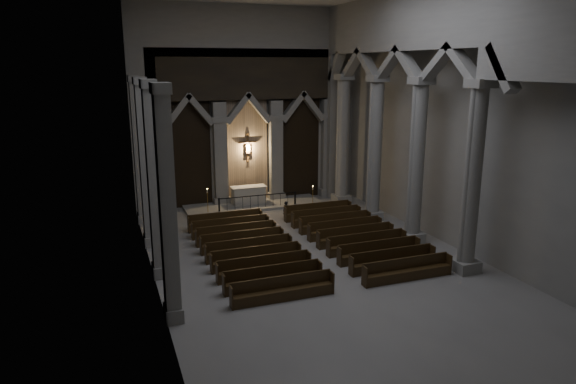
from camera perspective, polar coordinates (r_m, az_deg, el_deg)
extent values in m
plane|color=gray|center=(22.60, 3.87, -8.32)|extent=(24.00, 24.00, 0.00)
cube|color=gray|center=(32.34, -4.73, 9.38)|extent=(14.00, 0.10, 12.00)
cube|color=gray|center=(19.30, -15.28, 5.86)|extent=(0.10, 24.00, 12.00)
cube|color=gray|center=(24.77, 19.20, 7.27)|extent=(0.10, 24.00, 12.00)
cube|color=gray|center=(31.20, -13.99, 3.66)|extent=(0.80, 0.50, 6.40)
cube|color=gray|center=(31.83, -13.68, -1.57)|extent=(1.05, 0.70, 0.50)
cube|color=gray|center=(30.90, -14.22, 7.58)|extent=(1.00, 0.65, 0.35)
cube|color=gray|center=(31.77, -7.52, 4.13)|extent=(0.80, 0.50, 6.40)
cube|color=gray|center=(32.40, -7.35, -1.01)|extent=(1.05, 0.70, 0.50)
cube|color=gray|center=(31.48, -7.64, 7.99)|extent=(1.00, 0.65, 0.35)
cube|color=gray|center=(32.73, -1.35, 4.54)|extent=(0.80, 0.50, 6.40)
cube|color=gray|center=(33.34, -1.32, -0.47)|extent=(1.05, 0.70, 0.50)
cube|color=gray|center=(32.45, -1.37, 8.29)|extent=(1.00, 0.65, 0.35)
cube|color=gray|center=(34.05, 4.42, 4.87)|extent=(0.80, 0.50, 6.40)
cube|color=gray|center=(34.63, 4.33, 0.04)|extent=(1.05, 0.70, 0.50)
cube|color=gray|center=(33.78, 4.48, 8.47)|extent=(1.00, 0.65, 0.35)
cube|color=black|center=(31.72, -10.86, 4.54)|extent=(2.60, 0.15, 7.00)
cube|color=tan|center=(32.49, -4.57, 4.96)|extent=(2.60, 0.15, 7.00)
cube|color=black|center=(33.62, 1.37, 5.31)|extent=(2.60, 0.15, 7.00)
cube|color=black|center=(31.76, -4.55, 12.91)|extent=(12.00, 0.50, 3.00)
cube|color=gray|center=(30.93, -15.61, 5.91)|extent=(1.60, 0.50, 9.00)
cube|color=gray|center=(34.21, 5.69, 7.08)|extent=(1.60, 0.50, 9.00)
cube|color=gray|center=(31.81, -4.64, 17.42)|extent=(14.00, 0.50, 3.00)
plane|color=#FFDB72|center=(32.46, -4.55, 4.95)|extent=(1.50, 0.00, 1.50)
cube|color=brown|center=(32.37, -4.51, 4.93)|extent=(0.13, 0.08, 1.80)
cube|color=brown|center=(32.32, -4.52, 5.54)|extent=(1.10, 0.08, 0.13)
cube|color=tan|center=(32.32, -4.48, 4.83)|extent=(0.26, 0.10, 0.60)
sphere|color=tan|center=(32.26, -4.49, 5.53)|extent=(0.17, 0.17, 0.17)
cylinder|color=tan|center=(32.20, -4.94, 5.45)|extent=(0.45, 0.08, 0.08)
cylinder|color=tan|center=(32.34, -4.05, 5.50)|extent=(0.45, 0.08, 0.08)
cube|color=gray|center=(32.93, 5.92, -0.73)|extent=(1.00, 1.00, 0.50)
cylinder|color=gray|center=(32.18, 6.09, 5.74)|extent=(0.70, 0.70, 7.50)
cube|color=gray|center=(31.87, 6.27, 12.61)|extent=(0.95, 0.95, 0.35)
cube|color=gray|center=(29.52, 9.32, -2.57)|extent=(1.00, 1.00, 0.50)
cylinder|color=gray|center=(28.69, 9.61, 4.63)|extent=(0.70, 0.70, 7.50)
cube|color=gray|center=(28.34, 9.93, 12.33)|extent=(0.95, 0.95, 0.35)
cube|color=gray|center=(26.29, 13.59, -4.87)|extent=(1.00, 1.00, 0.50)
cylinder|color=gray|center=(25.35, 14.07, 3.19)|extent=(0.70, 0.70, 7.50)
cube|color=gray|center=(24.95, 14.60, 11.90)|extent=(0.95, 0.95, 0.35)
cube|color=gray|center=(23.29, 19.05, -7.74)|extent=(1.00, 1.00, 0.50)
cylinder|color=gray|center=(22.23, 19.81, 1.30)|extent=(0.70, 0.70, 7.50)
cube|color=gray|center=(21.77, 20.66, 11.23)|extent=(0.95, 0.95, 0.35)
cube|color=gray|center=(23.81, 17.17, 18.30)|extent=(0.55, 24.00, 2.80)
cube|color=gray|center=(33.81, 4.69, 7.19)|extent=(0.55, 1.20, 9.20)
cube|color=gray|center=(29.81, -15.79, -2.76)|extent=(0.60, 1.00, 0.50)
cube|color=gray|center=(28.99, -16.28, 4.36)|extent=(0.50, 0.80, 7.50)
cube|color=gray|center=(28.63, -16.81, 11.97)|extent=(0.60, 1.00, 0.35)
cube|color=gray|center=(26.00, -15.05, -5.17)|extent=(0.60, 1.00, 0.50)
cube|color=gray|center=(25.05, -15.59, 2.97)|extent=(0.50, 0.80, 7.50)
cube|color=gray|center=(24.65, -16.18, 11.78)|extent=(0.60, 1.00, 0.35)
cube|color=gray|center=(22.26, -14.04, -8.39)|extent=(0.60, 1.00, 0.50)
cube|color=gray|center=(21.14, -14.64, 1.06)|extent=(0.50, 0.80, 7.50)
cube|color=gray|center=(20.66, -15.30, 11.52)|extent=(0.60, 1.00, 0.35)
cube|color=gray|center=(18.62, -12.61, -12.89)|extent=(0.60, 1.00, 0.50)
cube|color=gray|center=(17.28, -13.27, -1.71)|extent=(0.50, 0.80, 7.50)
cube|color=gray|center=(16.68, -14.01, 11.13)|extent=(0.60, 1.00, 0.35)
cube|color=gray|center=(32.03, -3.84, -1.43)|extent=(8.50, 2.60, 0.15)
cube|color=beige|center=(31.95, -4.40, -0.36)|extent=(2.01, 0.78, 1.06)
cube|color=white|center=(31.82, -4.42, 0.60)|extent=(2.17, 0.87, 0.04)
cube|color=black|center=(30.92, -3.36, -0.39)|extent=(4.78, 0.05, 0.05)
cube|color=black|center=(30.45, -7.66, -1.55)|extent=(0.09, 0.09, 0.96)
cube|color=black|center=(31.77, 0.78, -0.77)|extent=(0.09, 0.09, 0.96)
cylinder|color=black|center=(30.56, -6.78, -1.52)|extent=(0.02, 0.02, 0.88)
cylinder|color=black|center=(30.67, -5.91, -1.44)|extent=(0.02, 0.02, 0.88)
cylinder|color=black|center=(30.78, -5.05, -1.36)|extent=(0.02, 0.02, 0.88)
cylinder|color=black|center=(30.90, -4.19, -1.29)|extent=(0.02, 0.02, 0.88)
cylinder|color=black|center=(31.03, -3.35, -1.21)|extent=(0.02, 0.02, 0.88)
cylinder|color=black|center=(31.17, -2.50, -1.13)|extent=(0.02, 0.02, 0.88)
cylinder|color=black|center=(31.31, -1.67, -1.05)|extent=(0.02, 0.02, 0.88)
cylinder|color=black|center=(31.46, -0.84, -0.97)|extent=(0.02, 0.02, 0.88)
cylinder|color=black|center=(31.62, -0.03, -0.90)|extent=(0.02, 0.02, 0.88)
cylinder|color=#AC8435|center=(30.56, -8.87, -2.42)|extent=(0.27, 0.27, 0.06)
cylinder|color=#AC8435|center=(30.38, -8.91, -1.26)|extent=(0.04, 0.04, 1.28)
cylinder|color=#AC8435|center=(30.22, -8.96, -0.09)|extent=(0.13, 0.13, 0.02)
cylinder|color=white|center=(30.20, -8.97, 0.12)|extent=(0.05, 0.05, 0.22)
sphere|color=#E5C250|center=(30.16, -8.98, 0.37)|extent=(0.05, 0.05, 0.05)
cylinder|color=#AC8435|center=(31.66, 2.75, -1.69)|extent=(0.23, 0.23, 0.05)
cylinder|color=#AC8435|center=(31.52, 2.76, -0.72)|extent=(0.03, 0.03, 1.11)
cylinder|color=#AC8435|center=(31.38, 2.78, 0.27)|extent=(0.12, 0.12, 0.02)
cylinder|color=white|center=(31.36, 2.78, 0.45)|extent=(0.05, 0.05, 0.19)
sphere|color=#E5C250|center=(31.33, 2.78, 0.66)|extent=(0.04, 0.04, 0.04)
cube|color=black|center=(27.76, -6.94, -3.64)|extent=(3.96, 0.38, 0.42)
cube|color=black|center=(27.79, -7.06, -2.65)|extent=(3.96, 0.07, 0.47)
cube|color=black|center=(27.34, -11.01, -3.61)|extent=(0.06, 0.42, 0.85)
cube|color=black|center=(28.18, -3.03, -2.83)|extent=(0.06, 0.42, 0.85)
cube|color=black|center=(29.38, 3.36, -2.56)|extent=(3.96, 0.38, 0.42)
cube|color=black|center=(29.42, 3.23, -1.63)|extent=(3.96, 0.07, 0.47)
cube|color=black|center=(28.62, -0.28, -2.55)|extent=(0.06, 0.42, 0.85)
cube|color=black|center=(30.14, 6.82, -1.79)|extent=(0.06, 0.42, 0.85)
cube|color=black|center=(26.69, -6.37, -4.34)|extent=(3.96, 0.38, 0.42)
cube|color=black|center=(26.72, -6.49, -3.32)|extent=(3.96, 0.07, 0.47)
cube|color=black|center=(26.26, -10.59, -4.33)|extent=(0.06, 0.42, 0.85)
cube|color=black|center=(27.14, -2.31, -3.49)|extent=(0.06, 0.42, 0.85)
cube|color=black|center=(28.38, 4.28, -3.18)|extent=(3.96, 0.38, 0.42)
cube|color=black|center=(28.41, 4.15, -2.21)|extent=(3.96, 0.07, 0.47)
cube|color=black|center=(27.59, 0.53, -3.18)|extent=(0.06, 0.42, 0.85)
cube|color=black|center=(29.17, 7.84, -2.36)|extent=(0.06, 0.42, 0.85)
cube|color=black|center=(25.64, -5.75, -5.11)|extent=(3.96, 0.38, 0.42)
cube|color=black|center=(25.66, -5.87, -4.04)|extent=(3.96, 0.07, 0.47)
cube|color=black|center=(25.18, -10.14, -5.10)|extent=(0.06, 0.42, 0.85)
cube|color=black|center=(26.10, -1.53, -4.20)|extent=(0.06, 0.42, 0.85)
cube|color=black|center=(27.39, 5.27, -3.84)|extent=(3.96, 0.38, 0.42)
cube|color=black|center=(27.41, 5.13, -2.84)|extent=(3.96, 0.07, 0.47)
cube|color=black|center=(26.57, 1.41, -3.87)|extent=(0.06, 0.42, 0.85)
cube|color=black|center=(28.21, 8.93, -2.97)|extent=(0.06, 0.42, 0.85)
cube|color=black|center=(24.59, -5.07, -5.93)|extent=(3.96, 0.38, 0.42)
cube|color=black|center=(24.60, -5.20, -4.82)|extent=(3.96, 0.07, 0.47)
cube|color=black|center=(24.12, -9.65, -5.95)|extent=(0.06, 0.42, 0.85)
cube|color=black|center=(25.07, -0.69, -4.97)|extent=(0.06, 0.42, 0.85)
cube|color=black|center=(26.41, 6.34, -4.54)|extent=(3.96, 0.38, 0.42)
cube|color=black|center=(26.43, 6.19, -3.51)|extent=(3.96, 0.07, 0.47)
cube|color=black|center=(25.56, 2.35, -4.60)|extent=(0.06, 0.42, 0.85)
cube|color=black|center=(27.26, 10.09, -3.62)|extent=(0.06, 0.42, 0.85)
cube|color=black|center=(23.55, -4.33, -6.83)|extent=(3.96, 0.38, 0.42)
cube|color=black|center=(23.56, -4.47, -5.66)|extent=(3.96, 0.07, 0.47)
cube|color=black|center=(23.06, -9.11, -6.87)|extent=(0.06, 0.42, 0.85)
cube|color=black|center=(24.05, 0.23, -5.80)|extent=(0.06, 0.42, 0.85)
cube|color=black|center=(25.45, 7.49, -5.30)|extent=(3.96, 0.38, 0.42)
cube|color=black|center=(25.46, 7.33, -4.23)|extent=(3.96, 0.07, 0.47)
cube|color=black|center=(24.56, 3.38, -5.40)|extent=(0.06, 0.42, 0.85)
cube|color=black|center=(26.32, 11.34, -4.32)|extent=(0.06, 0.42, 0.85)
cube|color=black|center=(22.52, -3.52, -7.81)|extent=(3.96, 0.38, 0.42)
cube|color=black|center=(22.52, -3.67, -6.59)|extent=(3.96, 0.07, 0.47)
cube|color=black|center=(22.01, -8.52, -7.89)|extent=(0.06, 0.42, 0.85)
cube|color=black|center=(23.05, 1.23, -6.70)|extent=(0.06, 0.42, 0.85)
cube|color=black|center=(24.50, 8.73, -6.12)|extent=(3.96, 0.38, 0.42)
cube|color=black|center=(24.50, 8.57, -5.00)|extent=(3.96, 0.07, 0.47)
cube|color=black|center=(23.58, 4.50, -6.26)|extent=(0.06, 0.42, 0.85)
cube|color=black|center=(25.41, 12.69, -5.06)|extent=(0.06, 0.42, 0.85)
cube|color=black|center=(21.51, -2.63, -8.88)|extent=(3.96, 0.38, 0.42)
cube|color=black|center=(21.50, -2.79, -7.61)|extent=(3.96, 0.07, 0.47)
cube|color=black|center=(20.96, -7.87, -9.00)|extent=(0.06, 0.42, 0.85)
cube|color=black|center=(22.05, 2.32, -7.69)|extent=(0.06, 0.42, 0.85)
cube|color=black|center=(23.57, 10.08, -7.00)|extent=(3.96, 0.38, 0.42)
cube|color=black|center=(23.56, 9.91, -5.84)|extent=(3.96, 0.07, 0.47)
cube|color=black|center=(22.61, 5.72, -7.19)|extent=(0.06, 0.42, 0.85)
cube|color=black|center=(24.51, 14.13, -5.85)|extent=(0.06, 0.42, 0.85)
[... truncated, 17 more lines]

